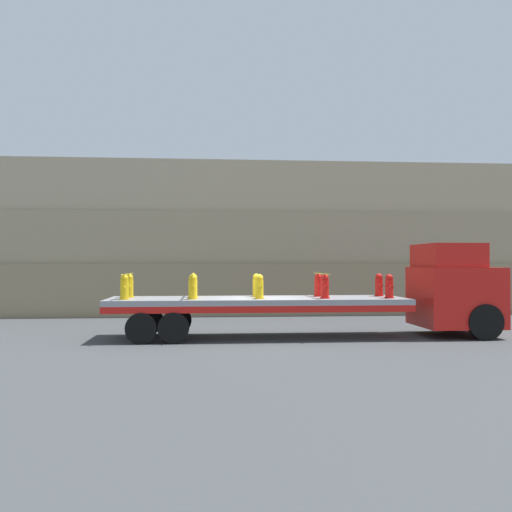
{
  "coord_description": "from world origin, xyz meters",
  "views": [
    {
      "loc": [
        -1.55,
        -17.92,
        2.36
      ],
      "look_at": [
        -0.06,
        0.0,
        2.58
      ],
      "focal_mm": 40.0,
      "sensor_mm": 36.0,
      "label": 1
    }
  ],
  "objects_px": {
    "fire_hydrant_yellow_far_0": "(129,286)",
    "fire_hydrant_red_near_3": "(325,287)",
    "flatbed_trailer": "(240,305)",
    "fire_hydrant_yellow_near_1": "(193,287)",
    "fire_hydrant_red_far_3": "(318,285)",
    "fire_hydrant_red_near_4": "(389,287)",
    "fire_hydrant_yellow_near_2": "(259,287)",
    "fire_hydrant_yellow_near_0": "(124,287)",
    "fire_hydrant_red_far_4": "(379,285)",
    "truck_cab": "(457,289)",
    "fire_hydrant_yellow_far_1": "(193,286)",
    "fire_hydrant_yellow_far_2": "(256,286)"
  },
  "relations": [
    {
      "from": "fire_hydrant_yellow_far_0",
      "to": "fire_hydrant_red_near_3",
      "type": "distance_m",
      "value": 6.2
    },
    {
      "from": "flatbed_trailer",
      "to": "fire_hydrant_yellow_near_1",
      "type": "xyz_separation_m",
      "value": [
        -1.46,
        -0.54,
        0.6
      ]
    },
    {
      "from": "fire_hydrant_red_far_3",
      "to": "fire_hydrant_red_near_4",
      "type": "relative_size",
      "value": 1.0
    },
    {
      "from": "flatbed_trailer",
      "to": "fire_hydrant_yellow_near_1",
      "type": "distance_m",
      "value": 1.66
    },
    {
      "from": "flatbed_trailer",
      "to": "fire_hydrant_red_near_4",
      "type": "bearing_deg",
      "value": -6.56
    },
    {
      "from": "fire_hydrant_yellow_near_2",
      "to": "fire_hydrant_yellow_near_0",
      "type": "bearing_deg",
      "value": 180.0
    },
    {
      "from": "fire_hydrant_yellow_near_2",
      "to": "fire_hydrant_red_near_3",
      "type": "distance_m",
      "value": 2.04
    },
    {
      "from": "fire_hydrant_red_near_4",
      "to": "fire_hydrant_red_far_4",
      "type": "height_order",
      "value": "same"
    },
    {
      "from": "fire_hydrant_yellow_near_0",
      "to": "fire_hydrant_red_near_3",
      "type": "xyz_separation_m",
      "value": [
        6.11,
        0.0,
        0.0
      ]
    },
    {
      "from": "flatbed_trailer",
      "to": "fire_hydrant_red_near_3",
      "type": "height_order",
      "value": "fire_hydrant_red_near_3"
    },
    {
      "from": "fire_hydrant_yellow_near_0",
      "to": "fire_hydrant_red_far_3",
      "type": "bearing_deg",
      "value": 9.94
    },
    {
      "from": "truck_cab",
      "to": "fire_hydrant_yellow_near_1",
      "type": "relative_size",
      "value": 3.96
    },
    {
      "from": "fire_hydrant_yellow_near_1",
      "to": "fire_hydrant_red_far_3",
      "type": "relative_size",
      "value": 1.0
    },
    {
      "from": "flatbed_trailer",
      "to": "fire_hydrant_red_far_4",
      "type": "height_order",
      "value": "fire_hydrant_red_far_4"
    },
    {
      "from": "fire_hydrant_yellow_far_1",
      "to": "flatbed_trailer",
      "type": "bearing_deg",
      "value": -20.17
    },
    {
      "from": "fire_hydrant_yellow_near_0",
      "to": "fire_hydrant_yellow_far_2",
      "type": "height_order",
      "value": "same"
    },
    {
      "from": "fire_hydrant_yellow_far_0",
      "to": "fire_hydrant_yellow_near_1",
      "type": "relative_size",
      "value": 1.0
    },
    {
      "from": "fire_hydrant_yellow_far_2",
      "to": "flatbed_trailer",
      "type": "bearing_deg",
      "value": -137.25
    },
    {
      "from": "fire_hydrant_red_near_4",
      "to": "fire_hydrant_yellow_near_2",
      "type": "bearing_deg",
      "value": 180.0
    },
    {
      "from": "fire_hydrant_yellow_near_1",
      "to": "fire_hydrant_red_far_3",
      "type": "xyz_separation_m",
      "value": [
        4.07,
        1.07,
        0.0
      ]
    },
    {
      "from": "fire_hydrant_yellow_near_0",
      "to": "fire_hydrant_yellow_far_1",
      "type": "relative_size",
      "value": 1.0
    },
    {
      "from": "fire_hydrant_yellow_near_1",
      "to": "fire_hydrant_yellow_far_1",
      "type": "distance_m",
      "value": 1.07
    },
    {
      "from": "fire_hydrant_yellow_near_2",
      "to": "fire_hydrant_red_far_4",
      "type": "height_order",
      "value": "same"
    },
    {
      "from": "fire_hydrant_yellow_far_0",
      "to": "fire_hydrant_red_near_3",
      "type": "relative_size",
      "value": 1.0
    },
    {
      "from": "flatbed_trailer",
      "to": "fire_hydrant_yellow_near_0",
      "type": "bearing_deg",
      "value": -171.29
    },
    {
      "from": "fire_hydrant_yellow_far_2",
      "to": "fire_hydrant_yellow_far_1",
      "type": "bearing_deg",
      "value": 180.0
    },
    {
      "from": "flatbed_trailer",
      "to": "fire_hydrant_red_near_4",
      "type": "height_order",
      "value": "fire_hydrant_red_near_4"
    },
    {
      "from": "fire_hydrant_yellow_near_1",
      "to": "fire_hydrant_red_near_4",
      "type": "distance_m",
      "value": 6.11
    },
    {
      "from": "flatbed_trailer",
      "to": "fire_hydrant_yellow_far_1",
      "type": "bearing_deg",
      "value": 159.83
    },
    {
      "from": "fire_hydrant_yellow_far_1",
      "to": "fire_hydrant_red_near_4",
      "type": "distance_m",
      "value": 6.2
    },
    {
      "from": "truck_cab",
      "to": "fire_hydrant_yellow_near_2",
      "type": "height_order",
      "value": "truck_cab"
    },
    {
      "from": "fire_hydrant_yellow_far_2",
      "to": "fire_hydrant_red_far_4",
      "type": "distance_m",
      "value": 4.07
    },
    {
      "from": "fire_hydrant_red_far_4",
      "to": "fire_hydrant_yellow_far_1",
      "type": "bearing_deg",
      "value": 180.0
    },
    {
      "from": "truck_cab",
      "to": "fire_hydrant_yellow_far_2",
      "type": "height_order",
      "value": "truck_cab"
    },
    {
      "from": "fire_hydrant_yellow_near_0",
      "to": "fire_hydrant_yellow_near_1",
      "type": "height_order",
      "value": "same"
    },
    {
      "from": "fire_hydrant_yellow_far_2",
      "to": "fire_hydrant_red_far_3",
      "type": "distance_m",
      "value": 2.04
    },
    {
      "from": "fire_hydrant_yellow_near_0",
      "to": "fire_hydrant_yellow_near_1",
      "type": "bearing_deg",
      "value": 0.0
    },
    {
      "from": "fire_hydrant_red_near_3",
      "to": "fire_hydrant_yellow_near_1",
      "type": "bearing_deg",
      "value": 180.0
    },
    {
      "from": "truck_cab",
      "to": "fire_hydrant_red_near_4",
      "type": "bearing_deg",
      "value": -167.52
    },
    {
      "from": "fire_hydrant_yellow_far_0",
      "to": "fire_hydrant_red_near_3",
      "type": "bearing_deg",
      "value": -9.94
    },
    {
      "from": "fire_hydrant_yellow_far_0",
      "to": "fire_hydrant_yellow_near_2",
      "type": "bearing_deg",
      "value": -14.73
    },
    {
      "from": "fire_hydrant_red_far_3",
      "to": "fire_hydrant_yellow_near_2",
      "type": "bearing_deg",
      "value": -152.27
    },
    {
      "from": "fire_hydrant_red_near_4",
      "to": "fire_hydrant_red_far_4",
      "type": "distance_m",
      "value": 1.07
    },
    {
      "from": "fire_hydrant_red_far_4",
      "to": "fire_hydrant_yellow_far_2",
      "type": "bearing_deg",
      "value": 180.0
    },
    {
      "from": "fire_hydrant_yellow_far_0",
      "to": "fire_hydrant_red_far_3",
      "type": "relative_size",
      "value": 1.0
    },
    {
      "from": "truck_cab",
      "to": "fire_hydrant_red_far_3",
      "type": "distance_m",
      "value": 4.49
    },
    {
      "from": "fire_hydrant_yellow_near_2",
      "to": "fire_hydrant_yellow_far_2",
      "type": "relative_size",
      "value": 1.0
    },
    {
      "from": "fire_hydrant_yellow_far_1",
      "to": "fire_hydrant_yellow_near_2",
      "type": "xyz_separation_m",
      "value": [
        2.04,
        -1.07,
        0.0
      ]
    },
    {
      "from": "truck_cab",
      "to": "fire_hydrant_yellow_near_2",
      "type": "relative_size",
      "value": 3.96
    },
    {
      "from": "fire_hydrant_red_far_3",
      "to": "fire_hydrant_red_far_4",
      "type": "relative_size",
      "value": 1.0
    }
  ]
}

